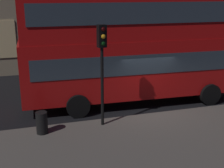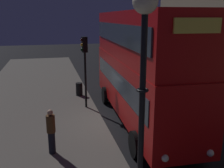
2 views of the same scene
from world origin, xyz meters
TOP-DOWN VIEW (x-y plane):
  - ground_plane at (0.00, 0.00)m, footprint 80.00×80.00m
  - sidewalk_slab at (0.00, -4.08)m, footprint 44.00×7.15m
  - double_decker_bus at (-0.27, 1.36)m, footprint 10.71×3.06m
  - traffic_light_near_kerb at (-2.44, -1.09)m, footprint 0.36×0.38m
  - litter_bin at (-4.87, -1.17)m, footprint 0.44×0.44m

SIDE VIEW (x-z plane):
  - ground_plane at x=0.00m, z-range 0.00..0.00m
  - sidewalk_slab at x=0.00m, z-range 0.00..0.12m
  - litter_bin at x=-4.87m, z-range 0.12..0.98m
  - traffic_light_near_kerb at x=-2.44m, z-range 1.00..5.04m
  - double_decker_bus at x=-0.27m, z-range 0.31..5.77m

